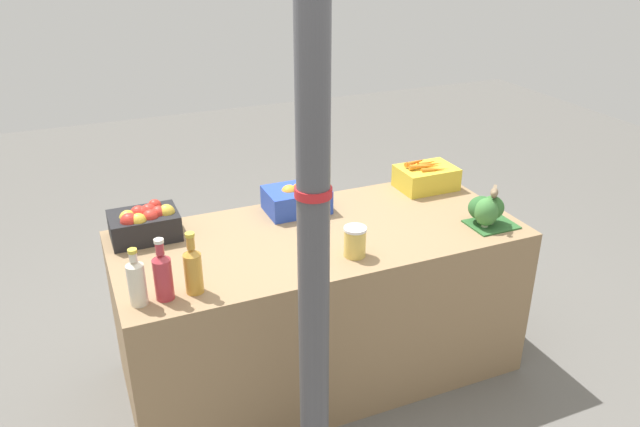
% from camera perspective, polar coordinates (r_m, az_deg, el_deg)
% --- Properties ---
extents(ground_plane, '(10.00, 10.00, 0.00)m').
position_cam_1_polar(ground_plane, '(3.35, -0.00, -13.87)').
color(ground_plane, '#605E59').
extents(market_table, '(1.90, 0.84, 0.79)m').
position_cam_1_polar(market_table, '(3.12, -0.00, -8.24)').
color(market_table, '#937551').
rests_on(market_table, ground_plane).
extents(support_pole, '(0.12, 0.12, 2.43)m').
position_cam_1_polar(support_pole, '(2.01, -0.61, -1.15)').
color(support_pole, '#4C4C51').
rests_on(support_pole, ground_plane).
extents(apple_crate, '(0.31, 0.22, 0.16)m').
position_cam_1_polar(apple_crate, '(2.95, -15.74, -0.77)').
color(apple_crate, black).
rests_on(apple_crate, market_table).
extents(orange_crate, '(0.31, 0.22, 0.15)m').
position_cam_1_polar(orange_crate, '(3.12, -2.03, 1.49)').
color(orange_crate, '#2847B7').
rests_on(orange_crate, market_table).
extents(carrot_crate, '(0.31, 0.22, 0.16)m').
position_cam_1_polar(carrot_crate, '(3.43, 9.67, 3.35)').
color(carrot_crate, gold).
rests_on(carrot_crate, market_table).
extents(broccoli_pile, '(0.22, 0.19, 0.15)m').
position_cam_1_polar(broccoli_pile, '(3.06, 14.98, 0.29)').
color(broccoli_pile, '#2D602D').
rests_on(broccoli_pile, market_table).
extents(juice_bottle_cloudy, '(0.07, 0.07, 0.23)m').
position_cam_1_polar(juice_bottle_cloudy, '(2.45, -16.42, -5.95)').
color(juice_bottle_cloudy, beige).
rests_on(juice_bottle_cloudy, market_table).
extents(juice_bottle_ruby, '(0.07, 0.07, 0.26)m').
position_cam_1_polar(juice_bottle_ruby, '(2.45, -14.18, -5.43)').
color(juice_bottle_ruby, '#B2333D').
rests_on(juice_bottle_ruby, market_table).
extents(juice_bottle_amber, '(0.07, 0.07, 0.26)m').
position_cam_1_polar(juice_bottle_amber, '(2.47, -11.53, -4.94)').
color(juice_bottle_amber, gold).
rests_on(juice_bottle_amber, market_table).
extents(pickle_jar, '(0.10, 0.10, 0.14)m').
position_cam_1_polar(pickle_jar, '(2.70, 3.21, -2.58)').
color(pickle_jar, '#DBBC56').
rests_on(pickle_jar, market_table).
extents(sparrow_bird, '(0.10, 0.11, 0.05)m').
position_cam_1_polar(sparrow_bird, '(3.01, 15.65, 1.86)').
color(sparrow_bird, '#4C3D2D').
rests_on(sparrow_bird, broccoli_pile).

